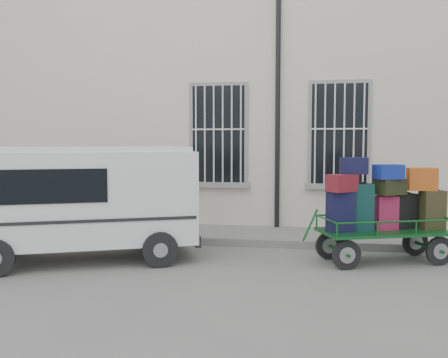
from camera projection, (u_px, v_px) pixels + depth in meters
name	position (u px, v px, depth m)	size (l,w,h in m)	color
ground	(211.00, 263.00, 8.60)	(80.00, 80.00, 0.00)	slate
building	(249.00, 108.00, 13.78)	(24.00, 5.15, 6.00)	beige
sidewalk	(231.00, 235.00, 10.75)	(24.00, 1.70, 0.15)	slate
luggage_cart	(382.00, 209.00, 8.56)	(2.57, 1.65, 1.82)	black
van	(81.00, 196.00, 8.70)	(4.25, 3.06, 1.99)	white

